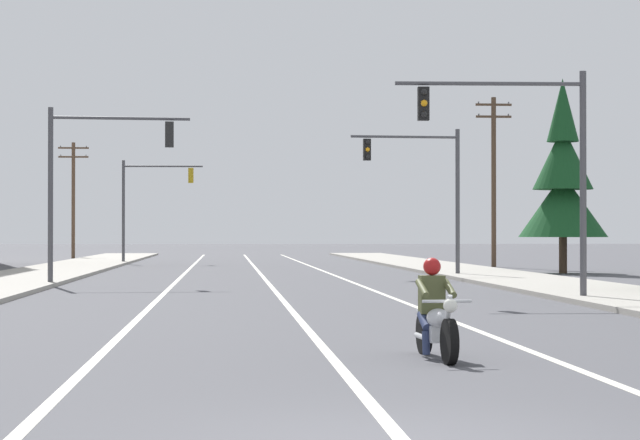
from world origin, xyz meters
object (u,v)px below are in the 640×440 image
Objects in this scene: motorcycle_with_rider at (435,318)px; utility_pole_left_far at (73,195)px; traffic_signal_near_right at (528,148)px; conifer_tree_right_verge_far at (563,184)px; utility_pole_right_far at (494,176)px; traffic_signal_mid_left at (146,195)px; traffic_signal_mid_right at (427,179)px; traffic_signal_near_left at (91,168)px.

utility_pole_left_far reaches higher than motorcycle_with_rider.
traffic_signal_near_right is 23.59m from conifer_tree_right_verge_far.
utility_pole_right_far reaches higher than motorcycle_with_rider.
traffic_signal_near_right is 61.25m from utility_pole_left_far.
utility_pole_left_far reaches higher than traffic_signal_near_right.
utility_pole_right_far is 1.09× the size of utility_pole_left_far.
utility_pole_right_far is at bearing 76.66° from motorcycle_with_rider.
utility_pole_left_far reaches higher than traffic_signal_mid_left.
utility_pole_right_far is (6.05, 14.73, 0.85)m from traffic_signal_mid_right.
traffic_signal_mid_left is 0.70× the size of conifer_tree_right_verge_far.
utility_pole_right_far is at bearing 49.41° from traffic_signal_near_left.
utility_pole_right_far reaches higher than traffic_signal_near_right.
traffic_signal_mid_right is 1.00× the size of traffic_signal_mid_left.
traffic_signal_mid_right reaches higher than motorcycle_with_rider.
conifer_tree_right_verge_far is at bearing -44.07° from traffic_signal_mid_left.
conifer_tree_right_verge_far is at bearing 72.30° from traffic_signal_near_right.
traffic_signal_mid_left is at bearing 97.79° from motorcycle_with_rider.
motorcycle_with_rider is 0.24× the size of utility_pole_right_far.
conifer_tree_right_verge_far is (0.85, -10.68, -0.86)m from utility_pole_right_far.
traffic_signal_near_left is 1.00× the size of traffic_signal_mid_right.
traffic_signal_near_right is 18.43m from traffic_signal_mid_right.
traffic_signal_mid_left is (-13.16, 23.47, 0.01)m from traffic_signal_mid_right.
conifer_tree_right_verge_far is at bearing 30.23° from traffic_signal_near_left.
utility_pole_left_far is (-6.32, 16.26, 0.49)m from traffic_signal_mid_left.
traffic_signal_near_right and traffic_signal_mid_left have the same top height.
traffic_signal_near_left is 0.73× the size of utility_pole_left_far.
motorcycle_with_rider is 16.24m from traffic_signal_near_right.
traffic_signal_near_left is 15.12m from traffic_signal_mid_right.
conifer_tree_right_verge_far reaches higher than motorcycle_with_rider.
conifer_tree_right_verge_far is at bearing 30.37° from traffic_signal_mid_right.
traffic_signal_mid_right is (0.27, 18.43, -0.03)m from traffic_signal_near_right.
traffic_signal_near_left is at bearing 139.77° from traffic_signal_near_right.
traffic_signal_near_right is 1.00× the size of traffic_signal_mid_right.
motorcycle_with_rider is at bearing -99.12° from traffic_signal_mid_right.
utility_pole_right_far is at bearing -24.47° from traffic_signal_mid_left.
conifer_tree_right_verge_far is (7.17, 22.48, -0.04)m from traffic_signal_near_right.
traffic_signal_mid_right is at bearing 80.88° from motorcycle_with_rider.
utility_pole_right_far is 1.03× the size of conifer_tree_right_verge_far.
traffic_signal_near_left is 47.76m from utility_pole_left_far.
traffic_signal_mid_right is 0.67× the size of utility_pole_right_far.
traffic_signal_mid_left is (-7.79, 56.91, 3.51)m from motorcycle_with_rider.
conifer_tree_right_verge_far reaches higher than traffic_signal_near_left.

